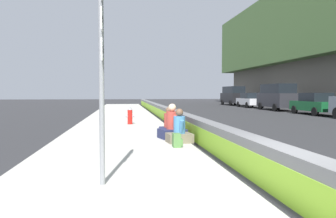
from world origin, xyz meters
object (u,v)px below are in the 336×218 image
backpack (177,140)px  seated_person_rear (169,126)px  parked_car_far (250,100)px  parked_car_farther (233,95)px  seated_person_foreground (179,132)px  route_sign_post (102,63)px  parked_car_fourth (315,104)px  fire_hydrant (130,115)px  parked_car_midline (277,96)px  seated_person_middle (172,127)px

backpack → seated_person_rear: bearing=-3.2°
parked_car_far → parked_car_farther: (6.32, -0.21, 0.49)m
seated_person_foreground → seated_person_rear: (1.90, 0.07, -0.01)m
route_sign_post → parked_car_fourth: bearing=-41.1°
fire_hydrant → seated_person_rear: (-4.21, -1.37, -0.12)m
seated_person_foreground → backpack: 0.89m
parked_car_fourth → parked_car_far: 12.53m
parked_car_farther → parked_car_midline: bearing=179.6°
backpack → parked_car_farther: (32.65, -13.29, 1.02)m
backpack → parked_car_farther: bearing=-22.1°
seated_person_middle → backpack: bearing=175.7°
route_sign_post → seated_person_rear: route_sign_post is taller
seated_person_rear → backpack: (-2.75, 0.15, -0.13)m
seated_person_rear → seated_person_foreground: bearing=-177.9°
seated_person_rear → parked_car_midline: size_ratio=0.20×
seated_person_foreground → parked_car_fourth: bearing=-45.1°
fire_hydrant → seated_person_foreground: size_ratio=0.82×
backpack → parked_car_midline: 23.95m
route_sign_post → parked_car_midline: 27.93m
fire_hydrant → parked_car_midline: bearing=-47.9°
fire_hydrant → parked_car_fourth: parked_car_fourth is taller
seated_person_rear → parked_car_fourth: bearing=-49.8°
seated_person_middle → parked_car_far: 27.74m
fire_hydrant → seated_person_middle: (-5.16, -1.35, -0.07)m
parked_car_fourth → parked_car_far: size_ratio=1.00×
route_sign_post → parked_car_fourth: (17.34, -15.11, -1.37)m
seated_person_foreground → parked_car_midline: size_ratio=0.21×
parked_car_farther → seated_person_foreground: bearing=157.7°
seated_person_rear → parked_car_fourth: size_ratio=0.23×
parked_car_farther → route_sign_post: bearing=157.2°
route_sign_post → parked_car_far: size_ratio=0.79×
parked_car_far → parked_car_farther: 6.35m
parked_car_fourth → parked_car_farther: size_ratio=0.88×
parked_car_fourth → parked_car_far: (12.53, 0.13, 0.00)m
route_sign_post → backpack: route_sign_post is taller
route_sign_post → parked_car_farther: bearing=-22.8°
seated_person_rear → backpack: size_ratio=2.60×
route_sign_post → seated_person_foreground: route_sign_post is taller
parked_car_farther → seated_person_rear: bearing=156.3°
backpack → parked_car_far: 29.40m
fire_hydrant → parked_car_midline: size_ratio=0.17×
route_sign_post → seated_person_middle: (5.33, -2.03, -1.72)m
parked_car_far → fire_hydrant: bearing=143.6°
parked_car_fourth → parked_car_far: bearing=0.6°
parked_car_fourth → route_sign_post: bearing=138.9°
backpack → parked_car_far: (26.33, -13.08, 0.53)m
route_sign_post → seated_person_foreground: bearing=-25.8°
seated_person_foreground → parked_car_farther: 34.40m
parked_car_far → seated_person_foreground: bearing=153.2°
seated_person_middle → fire_hydrant: bearing=14.7°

